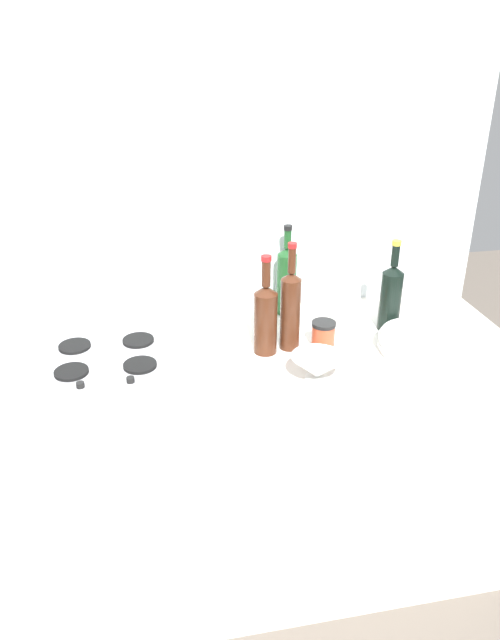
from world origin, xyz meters
TOP-DOWN VIEW (x-y plane):
  - ground_plane at (0.00, 0.00)m, footprint 6.00×6.00m
  - counter_block at (0.00, 0.00)m, footprint 1.80×0.70m
  - backsplash_panel at (0.00, 0.38)m, footprint 1.90×0.06m
  - stovetop_hob at (-0.46, 0.02)m, footprint 0.41×0.36m
  - plate_stack at (0.54, -0.10)m, footprint 0.26×0.26m
  - wine_bottle_leftmost at (0.51, 0.08)m, footprint 0.07×0.07m
  - wine_bottle_mid_left at (0.05, -0.00)m, footprint 0.08×0.08m
  - wine_bottle_mid_right at (0.14, 0.01)m, footprint 0.07×0.07m
  - wine_bottle_rightmost at (0.19, 0.27)m, footprint 0.07×0.07m
  - mixing_bowl at (0.17, -0.20)m, footprint 0.16×0.16m
  - butter_dish at (-0.13, -0.10)m, footprint 0.14×0.11m
  - condiment_jar_front at (0.24, -0.01)m, footprint 0.08×0.08m

SIDE VIEW (x-z plane):
  - ground_plane at x=0.00m, z-range 0.00..0.00m
  - counter_block at x=0.00m, z-range 0.00..0.90m
  - stovetop_hob at x=-0.46m, z-range 0.89..0.93m
  - butter_dish at x=-0.13m, z-range 0.90..0.97m
  - plate_stack at x=0.54m, z-range 0.90..0.97m
  - mixing_bowl at x=0.17m, z-range 0.90..0.99m
  - condiment_jar_front at x=0.24m, z-range 0.90..1.00m
  - wine_bottle_leftmost at x=0.51m, z-range 0.86..1.19m
  - wine_bottle_mid_left at x=0.05m, z-range 0.86..1.19m
  - wine_bottle_rightmost at x=0.19m, z-range 0.87..1.20m
  - wine_bottle_mid_right at x=0.14m, z-range 0.86..1.22m
  - backsplash_panel at x=0.00m, z-range 0.00..2.42m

